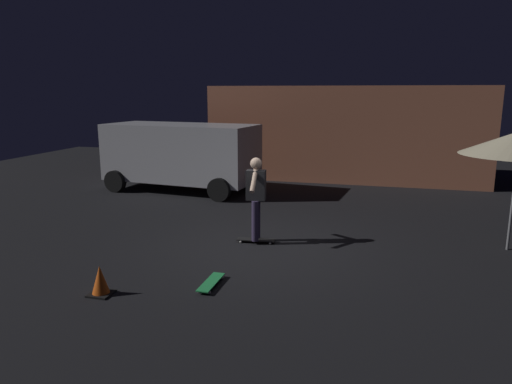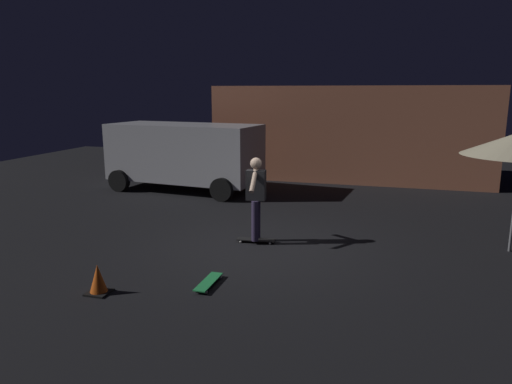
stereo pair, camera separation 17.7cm
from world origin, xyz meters
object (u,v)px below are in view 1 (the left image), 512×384
Objects in this scene: parked_van at (181,153)px; skateboard_spare at (211,282)px; traffic_cone at (100,281)px; skater at (256,193)px; skateboard_ridden at (256,240)px.

parked_van is 6.12× the size of skateboard_spare.
skateboard_spare is 1.70× the size of traffic_cone.
skateboard_spare is at bearing -62.83° from parked_van.
skateboard_spare is 2.50m from skater.
skateboard_ridden is at bearing 62.00° from traffic_cone.
parked_van is 7.80m from traffic_cone.
skateboard_spare is at bearing -93.06° from skater.
skater is (3.58, -4.45, -0.12)m from parked_van.
traffic_cone reaches higher than skateboard_ridden.
parked_van reaches higher than traffic_cone.
skater is 3.53m from traffic_cone.
traffic_cone is (1.97, -7.48, -0.95)m from parked_van.
skateboard_spare is (-0.12, -2.29, 0.00)m from skateboard_ridden.
parked_van reaches higher than skateboard_ridden.
skateboard_ridden is 1.02× the size of skateboard_spare.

